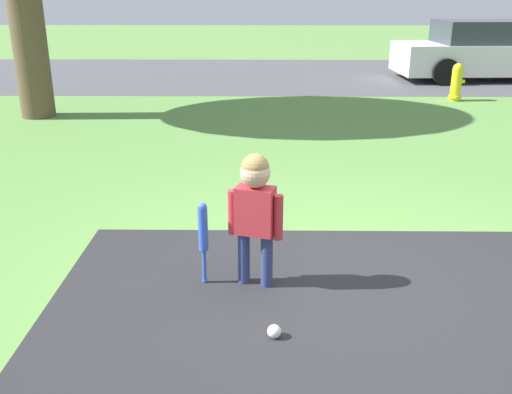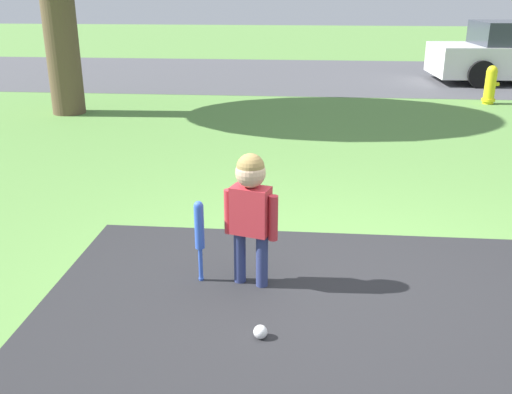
{
  "view_description": "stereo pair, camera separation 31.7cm",
  "coord_description": "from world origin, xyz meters",
  "px_view_note": "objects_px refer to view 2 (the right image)",
  "views": [
    {
      "loc": [
        -0.6,
        -3.6,
        2.01
      ],
      "look_at": [
        -0.66,
        0.45,
        0.52
      ],
      "focal_mm": 40.0,
      "sensor_mm": 36.0,
      "label": 1
    },
    {
      "loc": [
        -0.28,
        -3.58,
        2.01
      ],
      "look_at": [
        -0.66,
        0.45,
        0.52
      ],
      "focal_mm": 40.0,
      "sensor_mm": 36.0,
      "label": 2
    }
  ],
  "objects_px": {
    "child": "(251,202)",
    "baseball_bat": "(199,230)",
    "fire_hydrant": "(490,85)",
    "sports_ball": "(260,332)"
  },
  "relations": [
    {
      "from": "baseball_bat",
      "to": "sports_ball",
      "type": "relative_size",
      "value": 7.19
    },
    {
      "from": "child",
      "to": "baseball_bat",
      "type": "height_order",
      "value": "child"
    },
    {
      "from": "baseball_bat",
      "to": "fire_hydrant",
      "type": "relative_size",
      "value": 0.89
    },
    {
      "from": "child",
      "to": "fire_hydrant",
      "type": "relative_size",
      "value": 1.4
    },
    {
      "from": "child",
      "to": "sports_ball",
      "type": "relative_size",
      "value": 11.29
    },
    {
      "from": "sports_ball",
      "to": "fire_hydrant",
      "type": "distance_m",
      "value": 8.58
    },
    {
      "from": "child",
      "to": "baseball_bat",
      "type": "relative_size",
      "value": 1.57
    },
    {
      "from": "sports_ball",
      "to": "child",
      "type": "bearing_deg",
      "value": 100.58
    },
    {
      "from": "baseball_bat",
      "to": "fire_hydrant",
      "type": "xyz_separation_m",
      "value": [
        4.03,
        7.13,
        -0.06
      ]
    },
    {
      "from": "sports_ball",
      "to": "fire_hydrant",
      "type": "height_order",
      "value": "fire_hydrant"
    }
  ]
}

